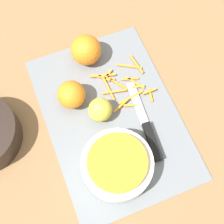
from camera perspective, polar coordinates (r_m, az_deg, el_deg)
ground_plane at (r=0.81m, az=0.00°, el=-0.96°), size 4.00×4.00×0.00m
cutting_board at (r=0.80m, az=0.00°, el=-0.88°), size 0.48×0.33×0.01m
bowl_speckled at (r=0.73m, az=0.95°, el=-9.67°), size 0.17×0.17×0.07m
knife at (r=0.78m, az=6.80°, el=-3.89°), size 0.22×0.04×0.02m
orange_left at (r=0.85m, az=-5.02°, el=11.16°), size 0.08×0.08×0.08m
orange_right at (r=0.79m, az=-7.44°, el=3.16°), size 0.07×0.07×0.07m
lemon at (r=0.78m, az=-2.16°, el=0.41°), size 0.06×0.06×0.06m
peel_pile at (r=0.84m, az=1.99°, el=5.16°), size 0.15×0.15×0.01m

